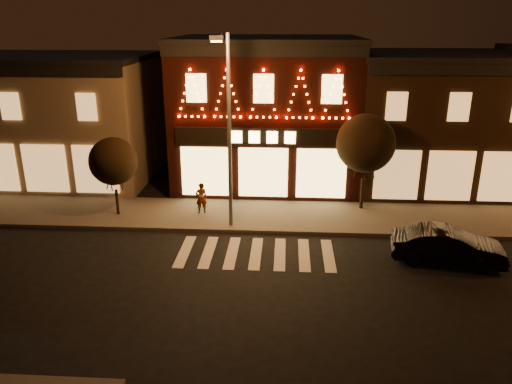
# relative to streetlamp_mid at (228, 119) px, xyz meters

# --- Properties ---
(ground) EXTENTS (120.00, 120.00, 0.00)m
(ground) POSITION_rel_streetlamp_mid_xyz_m (1.37, -6.35, -5.18)
(ground) COLOR black
(ground) RESTS_ON ground
(sidewalk_far) EXTENTS (44.00, 4.00, 0.15)m
(sidewalk_far) POSITION_rel_streetlamp_mid_xyz_m (3.37, 1.65, -5.10)
(sidewalk_far) COLOR #47423D
(sidewalk_far) RESTS_ON ground
(building_left) EXTENTS (12.20, 8.28, 7.30)m
(building_left) POSITION_rel_streetlamp_mid_xyz_m (-11.63, 7.64, -1.52)
(building_left) COLOR #7E6E5A
(building_left) RESTS_ON ground
(building_pulp) EXTENTS (10.20, 8.34, 8.30)m
(building_pulp) POSITION_rel_streetlamp_mid_xyz_m (1.37, 7.63, -1.01)
(building_pulp) COLOR black
(building_pulp) RESTS_ON ground
(building_right_a) EXTENTS (9.20, 8.28, 7.50)m
(building_right_a) POSITION_rel_streetlamp_mid_xyz_m (10.87, 7.64, -1.41)
(building_right_a) COLOR #362213
(building_right_a) RESTS_ON ground
(streetlamp_mid) EXTENTS (0.60, 1.97, 8.57)m
(streetlamp_mid) POSITION_rel_streetlamp_mid_xyz_m (0.00, 0.00, 0.00)
(streetlamp_mid) COLOR #59595E
(streetlamp_mid) RESTS_ON sidewalk_far
(tree_left) EXTENTS (2.29, 2.29, 3.83)m
(tree_left) POSITION_rel_streetlamp_mid_xyz_m (-5.67, 1.27, -2.34)
(tree_left) COLOR black
(tree_left) RESTS_ON sidewalk_far
(tree_right) EXTENTS (2.88, 2.88, 4.81)m
(tree_right) POSITION_rel_streetlamp_mid_xyz_m (6.39, 2.83, -1.66)
(tree_right) COLOR black
(tree_right) RESTS_ON sidewalk_far
(dark_sedan) EXTENTS (4.52, 2.15, 1.43)m
(dark_sedan) POSITION_rel_streetlamp_mid_xyz_m (9.02, -2.67, -4.46)
(dark_sedan) COLOR black
(dark_sedan) RESTS_ON ground
(pedestrian) EXTENTS (0.66, 0.54, 1.56)m
(pedestrian) POSITION_rel_streetlamp_mid_xyz_m (-1.57, 1.65, -4.25)
(pedestrian) COLOR gray
(pedestrian) RESTS_ON sidewalk_far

